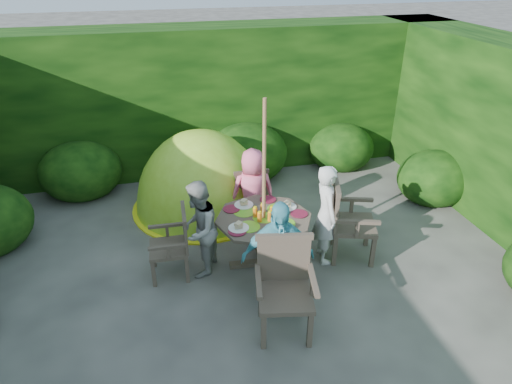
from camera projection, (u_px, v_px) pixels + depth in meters
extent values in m
plane|color=#413E3A|center=(260.00, 303.00, 5.25)|extent=(60.00, 60.00, 0.00)
cube|color=black|center=(205.00, 99.00, 8.10)|extent=(9.00, 1.00, 2.50)
cylinder|color=#41352A|center=(263.00, 243.00, 5.76)|extent=(0.12, 0.12, 0.66)
cube|color=#41352A|center=(263.00, 262.00, 5.90)|extent=(0.88, 0.15, 0.06)
cube|color=#41352A|center=(263.00, 262.00, 5.90)|extent=(0.15, 0.88, 0.06)
cylinder|color=#41352A|center=(264.00, 219.00, 5.59)|extent=(1.28, 1.28, 0.04)
cylinder|color=#6BC221|center=(249.00, 227.00, 5.40)|extent=(0.27, 0.27, 0.00)
cylinder|color=#6BC221|center=(284.00, 223.00, 5.46)|extent=(0.27, 0.27, 0.00)
cylinder|color=#6BC221|center=(244.00, 212.00, 5.70)|extent=(0.27, 0.27, 0.00)
cylinder|color=#6BC221|center=(278.00, 209.00, 5.77)|extent=(0.27, 0.27, 0.00)
cylinder|color=#6BC221|center=(264.00, 217.00, 5.58)|extent=(0.27, 0.27, 0.00)
cylinder|color=white|center=(287.00, 207.00, 5.80)|extent=(0.24, 0.24, 0.01)
cylinder|color=white|center=(244.00, 205.00, 5.84)|extent=(0.24, 0.24, 0.01)
cylinder|color=white|center=(239.00, 228.00, 5.36)|extent=(0.24, 0.24, 0.01)
cylinder|color=white|center=(286.00, 230.00, 5.31)|extent=(0.24, 0.24, 0.01)
cylinder|color=red|center=(299.00, 214.00, 5.65)|extent=(0.21, 0.21, 0.01)
cylinder|color=red|center=(268.00, 199.00, 5.97)|extent=(0.21, 0.21, 0.01)
cylinder|color=red|center=(232.00, 209.00, 5.75)|extent=(0.21, 0.21, 0.01)
cylinder|color=red|center=(237.00, 231.00, 5.29)|extent=(0.21, 0.21, 0.01)
cylinder|color=red|center=(283.00, 235.00, 5.23)|extent=(0.21, 0.21, 0.01)
cylinder|color=green|center=(280.00, 212.00, 5.64)|extent=(0.18, 0.18, 0.06)
cylinder|color=brown|center=(264.00, 189.00, 5.40)|extent=(0.05, 0.05, 2.20)
cube|color=#41352A|center=(353.00, 225.00, 5.87)|extent=(0.69, 0.70, 0.05)
cube|color=#41352A|center=(373.00, 252.00, 5.76)|extent=(0.07, 0.07, 0.46)
cube|color=#41352A|center=(367.00, 231.00, 6.18)|extent=(0.07, 0.07, 0.46)
cube|color=#41352A|center=(335.00, 250.00, 5.79)|extent=(0.07, 0.07, 0.46)
cube|color=#41352A|center=(332.00, 230.00, 6.21)|extent=(0.07, 0.07, 0.46)
cube|color=#41352A|center=(335.00, 204.00, 5.75)|extent=(0.21, 0.55, 0.54)
cube|color=#41352A|center=(358.00, 222.00, 5.52)|extent=(0.54, 0.21, 0.04)
cube|color=#41352A|center=(352.00, 199.00, 6.02)|extent=(0.54, 0.21, 0.04)
cube|color=#41352A|center=(168.00, 248.00, 5.55)|extent=(0.47, 0.49, 0.05)
cube|color=#41352A|center=(153.00, 254.00, 5.78)|extent=(0.05, 0.05, 0.38)
cube|color=#41352A|center=(154.00, 273.00, 5.44)|extent=(0.05, 0.05, 0.38)
cube|color=#41352A|center=(185.00, 250.00, 5.85)|extent=(0.05, 0.05, 0.38)
cube|color=#41352A|center=(187.00, 269.00, 5.50)|extent=(0.05, 0.05, 0.38)
cube|color=#41352A|center=(185.00, 229.00, 5.47)|extent=(0.05, 0.47, 0.45)
cube|color=#41352A|center=(167.00, 226.00, 5.67)|extent=(0.45, 0.06, 0.04)
cube|color=#41352A|center=(168.00, 247.00, 5.26)|extent=(0.45, 0.06, 0.04)
cube|color=#41352A|center=(249.00, 195.00, 6.76)|extent=(0.47, 0.46, 0.04)
cube|color=#41352A|center=(258.00, 199.00, 7.06)|extent=(0.05, 0.05, 0.38)
cube|color=#41352A|center=(233.00, 202.00, 6.98)|extent=(0.05, 0.05, 0.38)
cube|color=#41352A|center=(264.00, 212.00, 6.72)|extent=(0.05, 0.05, 0.38)
cube|color=#41352A|center=(238.00, 215.00, 6.64)|extent=(0.05, 0.05, 0.38)
cube|color=#41352A|center=(251.00, 187.00, 6.46)|extent=(0.47, 0.04, 0.45)
cube|color=#41352A|center=(264.00, 183.00, 6.72)|extent=(0.05, 0.45, 0.04)
cube|color=#41352A|center=(233.00, 186.00, 6.63)|extent=(0.05, 0.45, 0.04)
cube|color=#41352A|center=(285.00, 297.00, 4.67)|extent=(0.64, 0.63, 0.05)
cube|color=#41352A|center=(264.00, 331.00, 4.57)|extent=(0.06, 0.06, 0.45)
cube|color=#41352A|center=(310.00, 330.00, 4.59)|extent=(0.06, 0.06, 0.45)
cube|color=#41352A|center=(261.00, 300.00, 4.98)|extent=(0.06, 0.06, 0.45)
cube|color=#41352A|center=(304.00, 298.00, 5.00)|extent=(0.06, 0.06, 0.45)
cube|color=#41352A|center=(284.00, 259.00, 4.76)|extent=(0.55, 0.15, 0.53)
cube|color=#41352A|center=(258.00, 281.00, 4.56)|extent=(0.15, 0.53, 0.04)
cube|color=#41352A|center=(313.00, 280.00, 4.58)|extent=(0.15, 0.53, 0.04)
imported|color=silver|center=(326.00, 214.00, 5.72)|extent=(0.35, 0.51, 1.33)
imported|color=#9B9C97|center=(199.00, 229.00, 5.50)|extent=(0.67, 0.74, 1.24)
imported|color=pink|center=(253.00, 192.00, 6.31)|extent=(0.64, 0.44, 1.26)
imported|color=#54B3C4|center=(278.00, 257.00, 4.90)|extent=(0.83, 0.41, 1.36)
ellipsoid|color=#99CA26|center=(203.00, 206.00, 7.24)|extent=(2.39, 2.39, 2.50)
ellipsoid|color=black|center=(201.00, 230.00, 6.63)|extent=(0.76, 0.49, 0.86)
cylinder|color=#FFF21A|center=(203.00, 205.00, 7.24)|extent=(2.18, 2.18, 0.03)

